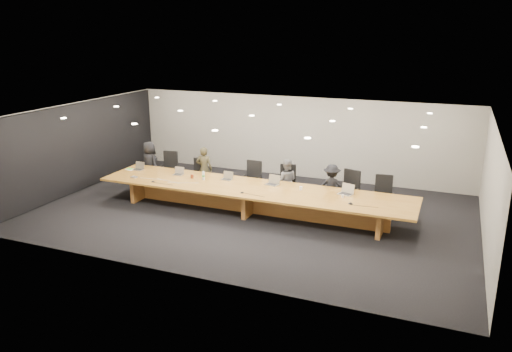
{
  "coord_description": "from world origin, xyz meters",
  "views": [
    {
      "loc": [
        5.09,
        -12.25,
        4.99
      ],
      "look_at": [
        0.0,
        0.3,
        1.0
      ],
      "focal_mm": 35.0,
      "sensor_mm": 36.0,
      "label": 1
    }
  ],
  "objects": [
    {
      "name": "chair_mid_right",
      "position": [
        0.61,
        1.23,
        0.57
      ],
      "size": [
        0.68,
        0.68,
        1.14
      ],
      "primitive_type": null,
      "rotation": [
        0.0,
        0.0,
        0.19
      ],
      "color": "black",
      "rests_on": "ground"
    },
    {
      "name": "chair_left",
      "position": [
        -2.31,
        1.22,
        0.53
      ],
      "size": [
        0.67,
        0.67,
        1.06
      ],
      "primitive_type": null,
      "rotation": [
        0.0,
        0.0,
        0.29
      ],
      "color": "black",
      "rests_on": "ground"
    },
    {
      "name": "mic_center",
      "position": [
        -0.06,
        -0.54,
        0.76
      ],
      "size": [
        0.12,
        0.12,
        0.03
      ],
      "primitive_type": "cone",
      "rotation": [
        0.0,
        0.0,
        -0.03
      ],
      "color": "black",
      "rests_on": "conference_table"
    },
    {
      "name": "ground",
      "position": [
        0.0,
        0.0,
        0.0
      ],
      "size": [
        12.0,
        12.0,
        0.0
      ],
      "primitive_type": "plane",
      "color": "black",
      "rests_on": "ground"
    },
    {
      "name": "amber_mug",
      "position": [
        -1.99,
        0.15,
        0.81
      ],
      "size": [
        0.09,
        0.09,
        0.11
      ],
      "primitive_type": "cylinder",
      "rotation": [
        0.0,
        0.0,
        0.06
      ],
      "color": "maroon",
      "rests_on": "conference_table"
    },
    {
      "name": "chair_far_right",
      "position": [
        3.43,
        1.16,
        0.57
      ],
      "size": [
        0.64,
        0.64,
        1.15
      ],
      "primitive_type": null,
      "rotation": [
        0.0,
        0.0,
        0.09
      ],
      "color": "black",
      "rests_on": "ground"
    },
    {
      "name": "laptop_c",
      "position": [
        -0.97,
        0.39,
        0.87
      ],
      "size": [
        0.32,
        0.24,
        0.24
      ],
      "primitive_type": null,
      "rotation": [
        0.0,
        0.0,
        -0.05
      ],
      "color": "tan",
      "rests_on": "conference_table"
    },
    {
      "name": "laptop_d",
      "position": [
        0.44,
        0.42,
        0.89
      ],
      "size": [
        0.4,
        0.33,
        0.28
      ],
      "primitive_type": null,
      "rotation": [
        0.0,
        0.0,
        -0.2
      ],
      "color": "tan",
      "rests_on": "conference_table"
    },
    {
      "name": "person_b",
      "position": [
        -2.17,
        1.28,
        0.72
      ],
      "size": [
        0.58,
        0.43,
        1.45
      ],
      "primitive_type": "imported",
      "rotation": [
        0.0,
        0.0,
        3.31
      ],
      "color": "#2F2B1A",
      "rests_on": "ground"
    },
    {
      "name": "water_bottle",
      "position": [
        -1.6,
        0.14,
        0.87
      ],
      "size": [
        0.1,
        0.1,
        0.25
      ],
      "primitive_type": "cylinder",
      "rotation": [
        0.0,
        0.0,
        0.27
      ],
      "color": "#B3C4BE",
      "rests_on": "conference_table"
    },
    {
      "name": "back_wall",
      "position": [
        0.0,
        4.0,
        1.4
      ],
      "size": [
        12.0,
        0.02,
        2.8
      ],
      "primitive_type": "cube",
      "color": "#B5B1A5",
      "rests_on": "ground"
    },
    {
      "name": "conference_table",
      "position": [
        0.0,
        0.0,
        0.52
      ],
      "size": [
        9.0,
        1.8,
        0.75
      ],
      "color": "#8F5E1F",
      "rests_on": "ground"
    },
    {
      "name": "av_box",
      "position": [
        -3.63,
        -0.42,
        0.76
      ],
      "size": [
        0.21,
        0.17,
        0.03
      ],
      "primitive_type": "cube",
      "rotation": [
        0.0,
        0.0,
        -0.2
      ],
      "color": "silver",
      "rests_on": "conference_table"
    },
    {
      "name": "laptop_e",
      "position": [
        2.55,
        0.35,
        0.89
      ],
      "size": [
        0.43,
        0.37,
        0.29
      ],
      "primitive_type": null,
      "rotation": [
        0.0,
        0.0,
        -0.32
      ],
      "color": "#C5B896",
      "rests_on": "conference_table"
    },
    {
      "name": "paper_cup_near",
      "position": [
        1.34,
        0.28,
        0.8
      ],
      "size": [
        0.09,
        0.09,
        0.1
      ],
      "primitive_type": "cone",
      "rotation": [
        0.0,
        0.0,
        -0.1
      ],
      "color": "white",
      "rests_on": "conference_table"
    },
    {
      "name": "person_d",
      "position": [
        1.99,
        1.15,
        0.66
      ],
      "size": [
        0.93,
        0.64,
        1.32
      ],
      "primitive_type": "imported",
      "rotation": [
        0.0,
        0.0,
        3.32
      ],
      "color": "black",
      "rests_on": "ground"
    },
    {
      "name": "left_wall_panel",
      "position": [
        -5.94,
        0.0,
        1.37
      ],
      "size": [
        0.08,
        7.84,
        2.74
      ],
      "primitive_type": "cube",
      "color": "black",
      "rests_on": "ground"
    },
    {
      "name": "mic_right",
      "position": [
        2.84,
        -0.33,
        0.77
      ],
      "size": [
        0.16,
        0.16,
        0.03
      ],
      "primitive_type": "cone",
      "rotation": [
        0.0,
        0.0,
        -0.21
      ],
      "color": "black",
      "rests_on": "conference_table"
    },
    {
      "name": "person_c",
      "position": [
        0.59,
        1.23,
        0.66
      ],
      "size": [
        0.74,
        0.64,
        1.32
      ],
      "primitive_type": "imported",
      "rotation": [
        0.0,
        0.0,
        3.38
      ],
      "color": "slate",
      "rests_on": "ground"
    },
    {
      "name": "paper_cup_far",
      "position": [
        2.54,
        0.09,
        0.79
      ],
      "size": [
        0.08,
        0.08,
        0.08
      ],
      "primitive_type": "cone",
      "rotation": [
        0.0,
        0.0,
        0.3
      ],
      "color": "white",
      "rests_on": "conference_table"
    },
    {
      "name": "chair_mid_left",
      "position": [
        -0.52,
        1.18,
        0.58
      ],
      "size": [
        0.63,
        0.63,
        1.16
      ],
      "primitive_type": null,
      "rotation": [
        0.0,
        0.0,
        -0.07
      ],
      "color": "black",
      "rests_on": "ground"
    },
    {
      "name": "laptop_b",
      "position": [
        -2.55,
        0.31,
        0.87
      ],
      "size": [
        0.32,
        0.24,
        0.24
      ],
      "primitive_type": null,
      "rotation": [
        0.0,
        0.0,
        0.08
      ],
      "color": "tan",
      "rests_on": "conference_table"
    },
    {
      "name": "person_a",
      "position": [
        -4.11,
        1.13,
        0.74
      ],
      "size": [
        0.85,
        0.7,
        1.48
      ],
      "primitive_type": "imported",
      "rotation": [
        0.0,
        0.0,
        2.77
      ],
      "color": "black",
      "rests_on": "ground"
    },
    {
      "name": "notepad",
      "position": [
        -4.26,
        0.26,
        0.76
      ],
      "size": [
        0.3,
        0.26,
        0.02
      ],
      "primitive_type": "cube",
      "rotation": [
        0.0,
        0.0,
        -0.21
      ],
      "color": "white",
      "rests_on": "conference_table"
    },
    {
      "name": "chair_far_left",
      "position": [
        -3.51,
        1.28,
        0.58
      ],
      "size": [
        0.67,
        0.67,
        1.16
      ],
      "primitive_type": null,
      "rotation": [
        0.0,
        0.0,
        0.14
      ],
      "color": "black",
      "rests_on": "ground"
    },
    {
      "name": "laptop_a",
      "position": [
        -4.01,
        0.32,
        0.88
      ],
      "size": [
        0.33,
        0.24,
        0.25
      ],
      "primitive_type": null,
      "rotation": [
        0.0,
        0.0,
        -0.04
      ],
      "color": "tan",
      "rests_on": "conference_table"
    },
    {
      "name": "chair_right",
      "position": [
        2.45,
        1.17,
        0.59
      ],
      "size": [
        0.74,
        0.74,
        1.19
      ],
      "primitive_type": null,
      "rotation": [
        0.0,
        0.0,
        -0.25
      ],
      "color": "black",
      "rests_on": "ground"
    },
    {
      "name": "mic_left",
      "position": [
        -2.86,
        -0.59,
        0.76
      ],
      "size": [
        0.13,
        0.13,
        0.03
      ],
      "primitive_type": "cone",
      "rotation": [
        0.0,
        0.0,
        0.13
      ],
      "color": "black",
      "rests_on": "conference_table"
    },
    {
      "name": "lime_gadget",
      "position": [
        -4.27,
        0.25,
        0.78
      ],
      "size": [
        0.17,
        0.1,
        0.03
      ],
      "primitive_type": "cube",
      "rotation": [
        0.0,
        0.0,
        0.05
      ],
      "color": "green",
      "rests_on": "notepad"
    }
  ]
}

